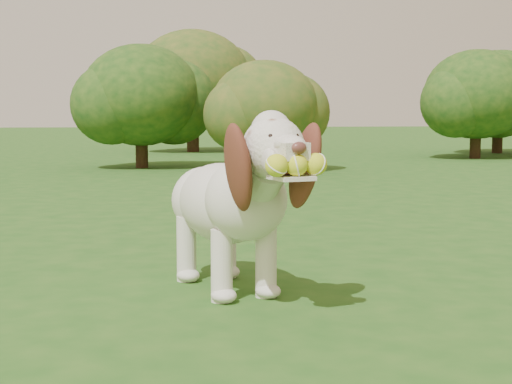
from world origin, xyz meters
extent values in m
plane|color=#1E4E16|center=(0.00, 0.00, 0.00)|extent=(80.00, 80.00, 0.00)
ellipsoid|color=silver|center=(-0.32, 0.41, 0.36)|extent=(0.48, 0.69, 0.33)
ellipsoid|color=silver|center=(-0.26, 0.18, 0.40)|extent=(0.40, 0.40, 0.33)
ellipsoid|color=silver|center=(-0.38, 0.62, 0.35)|extent=(0.36, 0.36, 0.30)
cylinder|color=silver|center=(-0.23, 0.06, 0.49)|extent=(0.23, 0.29, 0.26)
sphere|color=silver|center=(-0.19, -0.06, 0.61)|extent=(0.28, 0.28, 0.23)
sphere|color=silver|center=(-0.20, -0.05, 0.67)|extent=(0.18, 0.18, 0.15)
cube|color=silver|center=(-0.16, -0.19, 0.61)|extent=(0.13, 0.15, 0.06)
ellipsoid|color=#592D28|center=(-0.14, -0.26, 0.62)|extent=(0.06, 0.05, 0.04)
cube|color=silver|center=(-0.16, -0.20, 0.52)|extent=(0.16, 0.17, 0.02)
ellipsoid|color=brown|center=(-0.33, -0.09, 0.55)|extent=(0.16, 0.24, 0.35)
ellipsoid|color=brown|center=(-0.07, -0.02, 0.55)|extent=(0.18, 0.21, 0.35)
cylinder|color=silver|center=(-0.42, 0.75, 0.39)|extent=(0.10, 0.17, 0.13)
cylinder|color=silver|center=(-0.36, 0.17, 0.14)|extent=(0.11, 0.11, 0.29)
cylinder|color=silver|center=(-0.17, 0.22, 0.14)|extent=(0.11, 0.11, 0.29)
cylinder|color=silver|center=(-0.47, 0.58, 0.14)|extent=(0.11, 0.11, 0.29)
cylinder|color=silver|center=(-0.28, 0.63, 0.14)|extent=(0.11, 0.11, 0.29)
sphere|color=gold|center=(-0.22, -0.26, 0.56)|extent=(0.10, 0.10, 0.08)
sphere|color=gold|center=(-0.15, -0.24, 0.56)|extent=(0.10, 0.10, 0.08)
sphere|color=gold|center=(-0.08, -0.22, 0.56)|extent=(0.10, 0.10, 0.08)
cylinder|color=#382314|center=(-0.56, 7.89, 0.27)|extent=(0.17, 0.17, 0.54)
ellipsoid|color=#153F13|center=(-0.56, 7.89, 0.98)|extent=(1.61, 1.61, 1.37)
cylinder|color=#382314|center=(0.47, 12.27, 0.38)|extent=(0.23, 0.23, 0.75)
ellipsoid|color=#153F13|center=(0.47, 12.27, 1.38)|extent=(2.25, 2.25, 1.91)
cylinder|color=#382314|center=(4.89, 9.32, 0.29)|extent=(0.18, 0.18, 0.57)
ellipsoid|color=#153F13|center=(4.89, 9.32, 1.05)|extent=(1.72, 1.72, 1.46)
cylinder|color=#382314|center=(0.96, 6.94, 0.23)|extent=(0.14, 0.14, 0.45)
ellipsoid|color=#153F13|center=(0.96, 6.94, 0.83)|extent=(1.36, 1.36, 1.15)
cylinder|color=#382314|center=(6.04, 10.89, 0.31)|extent=(0.19, 0.19, 0.61)
ellipsoid|color=#153F13|center=(6.04, 10.89, 1.13)|extent=(1.84, 1.84, 1.56)
camera|label=1|loc=(-0.70, -2.84, 0.74)|focal=55.00mm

